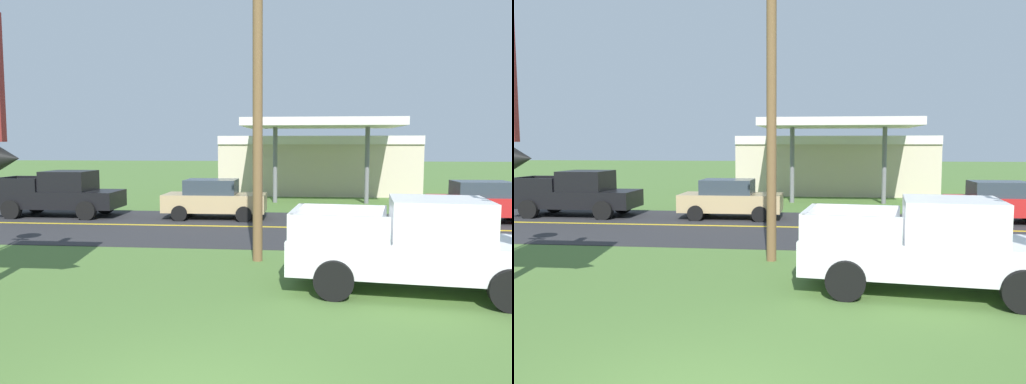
# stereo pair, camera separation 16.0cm
# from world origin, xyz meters

# --- Properties ---
(road_asphalt) EXTENTS (140.00, 8.00, 0.02)m
(road_asphalt) POSITION_xyz_m (0.00, 13.00, 0.01)
(road_asphalt) COLOR #2B2B2D
(road_asphalt) RESTS_ON ground
(road_centre_line) EXTENTS (126.00, 0.20, 0.01)m
(road_centre_line) POSITION_xyz_m (0.00, 13.00, 0.02)
(road_centre_line) COLOR gold
(road_centre_line) RESTS_ON road_asphalt
(utility_pole) EXTENTS (1.65, 0.26, 8.41)m
(utility_pole) POSITION_xyz_m (0.07, 7.69, 4.46)
(utility_pole) COLOR brown
(utility_pole) RESTS_ON ground
(gas_station) EXTENTS (12.00, 11.50, 4.40)m
(gas_station) POSITION_xyz_m (2.15, 26.70, 1.94)
(gas_station) COLOR beige
(gas_station) RESTS_ON ground
(pickup_white_parked_on_lawn) EXTENTS (5.39, 2.70, 1.96)m
(pickup_white_parked_on_lawn) POSITION_xyz_m (3.66, 5.28, 0.96)
(pickup_white_parked_on_lawn) COLOR silver
(pickup_white_parked_on_lawn) RESTS_ON ground
(pickup_black_on_road) EXTENTS (5.20, 2.24, 1.96)m
(pickup_black_on_road) POSITION_xyz_m (-9.07, 15.00, 0.96)
(pickup_black_on_road) COLOR black
(pickup_black_on_road) RESTS_ON ground
(car_red_near_lane) EXTENTS (4.20, 2.00, 1.64)m
(car_red_near_lane) POSITION_xyz_m (8.37, 15.00, 0.83)
(car_red_near_lane) COLOR red
(car_red_near_lane) RESTS_ON ground
(car_tan_mid_lane) EXTENTS (4.20, 2.00, 1.64)m
(car_tan_mid_lane) POSITION_xyz_m (-2.42, 15.00, 0.83)
(car_tan_mid_lane) COLOR tan
(car_tan_mid_lane) RESTS_ON ground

